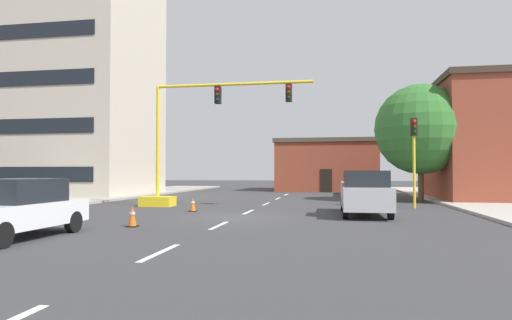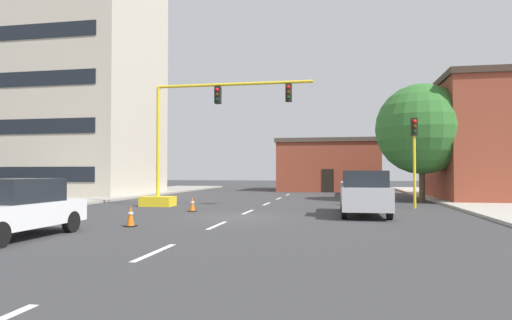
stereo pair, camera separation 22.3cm
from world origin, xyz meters
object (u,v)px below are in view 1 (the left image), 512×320
(traffic_light_pole_right, at_px, (414,142))
(traffic_cone_roadside_a, at_px, (193,205))
(traffic_signal_gantry, at_px, (179,166))
(pickup_truck_silver, at_px, (365,193))
(traffic_cone_roadside_b, at_px, (132,216))
(sedan_white_near_left, at_px, (17,208))
(tree_right_mid, at_px, (420,129))

(traffic_light_pole_right, relative_size, traffic_cone_roadside_a, 6.90)
(traffic_signal_gantry, bearing_deg, pickup_truck_silver, -18.06)
(traffic_cone_roadside_a, relative_size, traffic_cone_roadside_b, 0.94)
(sedan_white_near_left, xyz_separation_m, traffic_cone_roadside_a, (2.22, 9.37, -0.55))
(tree_right_mid, height_order, sedan_white_near_left, tree_right_mid)
(sedan_white_near_left, bearing_deg, traffic_cone_roadside_b, 57.59)
(tree_right_mid, height_order, traffic_cone_roadside_b, tree_right_mid)
(traffic_cone_roadside_a, bearing_deg, tree_right_mid, 37.34)
(tree_right_mid, relative_size, traffic_cone_roadside_b, 10.26)
(traffic_cone_roadside_b, bearing_deg, sedan_white_near_left, -122.41)
(pickup_truck_silver, relative_size, traffic_cone_roadside_a, 7.79)
(tree_right_mid, bearing_deg, traffic_light_pole_right, -103.38)
(pickup_truck_silver, xyz_separation_m, traffic_cone_roadside_b, (-8.33, -5.78, -0.61))
(traffic_signal_gantry, height_order, traffic_cone_roadside_b, traffic_signal_gantry)
(traffic_signal_gantry, xyz_separation_m, traffic_light_pole_right, (12.73, 1.03, 1.25))
(sedan_white_near_left, relative_size, traffic_cone_roadside_a, 6.51)
(traffic_signal_gantry, bearing_deg, traffic_cone_roadside_b, -80.18)
(pickup_truck_silver, xyz_separation_m, sedan_white_near_left, (-10.37, -8.99, -0.09))
(traffic_light_pole_right, xyz_separation_m, sedan_white_near_left, (-13.20, -13.25, -2.64))
(traffic_cone_roadside_b, bearing_deg, tree_right_mid, 51.24)
(traffic_cone_roadside_a, bearing_deg, traffic_cone_roadside_b, -91.72)
(traffic_signal_gantry, height_order, traffic_cone_roadside_a, traffic_signal_gantry)
(traffic_light_pole_right, xyz_separation_m, traffic_cone_roadside_b, (-11.17, -10.04, -3.16))
(tree_right_mid, relative_size, pickup_truck_silver, 1.41)
(sedan_white_near_left, height_order, traffic_cone_roadside_b, sedan_white_near_left)
(traffic_light_pole_right, bearing_deg, pickup_truck_silver, -123.64)
(traffic_light_pole_right, height_order, tree_right_mid, tree_right_mid)
(traffic_cone_roadside_a, xyz_separation_m, traffic_cone_roadside_b, (-0.19, -6.16, 0.02))
(traffic_light_pole_right, bearing_deg, traffic_cone_roadside_b, -138.05)
(tree_right_mid, relative_size, traffic_cone_roadside_a, 10.96)
(pickup_truck_silver, height_order, traffic_cone_roadside_b, pickup_truck_silver)
(tree_right_mid, xyz_separation_m, pickup_truck_silver, (-4.14, -9.76, -3.73))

